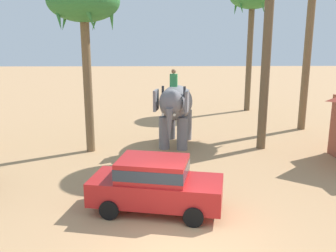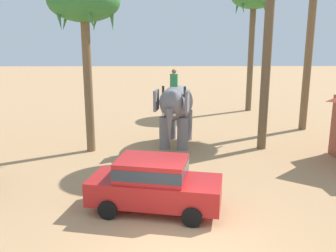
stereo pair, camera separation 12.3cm
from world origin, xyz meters
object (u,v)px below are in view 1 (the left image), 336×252
(palm_tree_near_hut, at_px, (252,0))
(elephant_with_mahout, at_px, (175,106))
(car_sedan_foreground, at_px, (155,183))
(palm_tree_behind_elephant, at_px, (84,6))

(palm_tree_near_hut, bearing_deg, elephant_with_mahout, -122.24)
(palm_tree_near_hut, bearing_deg, car_sedan_foreground, -112.14)
(elephant_with_mahout, relative_size, palm_tree_near_hut, 0.44)
(car_sedan_foreground, height_order, palm_tree_behind_elephant, palm_tree_behind_elephant)
(elephant_with_mahout, distance_m, palm_tree_behind_elephant, 6.27)
(car_sedan_foreground, xyz_separation_m, palm_tree_behind_elephant, (-3.18, 6.34, 5.73))
(car_sedan_foreground, distance_m, palm_tree_behind_elephant, 9.12)
(car_sedan_foreground, relative_size, palm_tree_behind_elephant, 0.56)
(car_sedan_foreground, height_order, elephant_with_mahout, elephant_with_mahout)
(car_sedan_foreground, xyz_separation_m, elephant_with_mahout, (0.92, 7.22, 1.06))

